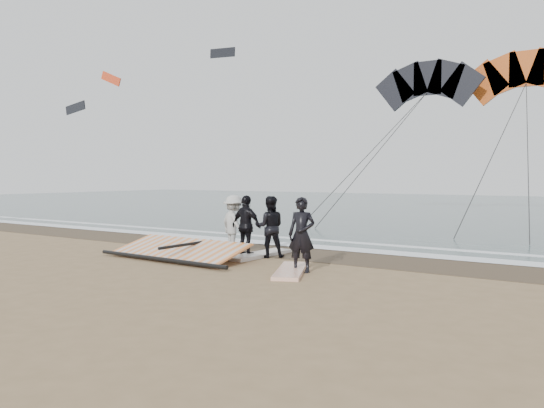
{
  "coord_description": "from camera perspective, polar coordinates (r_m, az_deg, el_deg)",
  "views": [
    {
      "loc": [
        7.48,
        -9.89,
        2.4
      ],
      "look_at": [
        -0.77,
        3.0,
        1.6
      ],
      "focal_mm": 35.0,
      "sensor_mm": 36.0,
      "label": 1
    }
  ],
  "objects": [
    {
      "name": "ground",
      "position": [
        12.63,
        -4.43,
        -7.97
      ],
      "size": [
        120.0,
        120.0,
        0.0
      ],
      "primitive_type": "plane",
      "color": "#8C704C",
      "rests_on": "ground"
    },
    {
      "name": "sea",
      "position": [
        43.61,
        22.68,
        -0.37
      ],
      "size": [
        120.0,
        54.0,
        0.02
      ],
      "primitive_type": "cube",
      "color": "#233838",
      "rests_on": "ground"
    },
    {
      "name": "wet_sand",
      "position": [
        16.4,
        5.12,
        -5.42
      ],
      "size": [
        120.0,
        2.8,
        0.01
      ],
      "primitive_type": "cube",
      "color": "#4C3D2B",
      "rests_on": "ground"
    },
    {
      "name": "foam_near",
      "position": [
        17.64,
        7.23,
        -4.76
      ],
      "size": [
        120.0,
        0.9,
        0.01
      ],
      "primitive_type": "cube",
      "color": "white",
      "rests_on": "sea"
    },
    {
      "name": "foam_far",
      "position": [
        19.17,
        9.42,
        -4.16
      ],
      "size": [
        120.0,
        0.45,
        0.01
      ],
      "primitive_type": "cube",
      "color": "white",
      "rests_on": "sea"
    },
    {
      "name": "man_main",
      "position": [
        13.28,
        3.2,
        -3.31
      ],
      "size": [
        0.76,
        0.56,
        1.89
      ],
      "primitive_type": "imported",
      "rotation": [
        0.0,
        0.0,
        0.17
      ],
      "color": "black",
      "rests_on": "ground"
    },
    {
      "name": "board_white",
      "position": [
        13.33,
        2.01,
        -7.18
      ],
      "size": [
        1.5,
        2.35,
        0.09
      ],
      "primitive_type": "cube",
      "rotation": [
        0.0,
        0.0,
        0.41
      ],
      "color": "white",
      "rests_on": "ground"
    },
    {
      "name": "board_cream",
      "position": [
        15.97,
        -1.4,
        -5.47
      ],
      "size": [
        0.86,
        2.51,
        0.1
      ],
      "primitive_type": "cube",
      "rotation": [
        0.0,
        0.0,
        -0.08
      ],
      "color": "beige",
      "rests_on": "ground"
    },
    {
      "name": "trio_cluster",
      "position": [
        16.08,
        -2.57,
        -2.32
      ],
      "size": [
        2.64,
        1.19,
        1.84
      ],
      "color": "black",
      "rests_on": "ground"
    },
    {
      "name": "sail_rig",
      "position": [
        15.79,
        -9.82,
        -5.07
      ],
      "size": [
        4.9,
        2.12,
        0.52
      ],
      "color": "black",
      "rests_on": "ground"
    },
    {
      "name": "kite_red",
      "position": [
        33.5,
        25.68,
        12.02
      ],
      "size": [
        7.8,
        6.5,
        14.95
      ],
      "color": "#BF4C16",
      "rests_on": "ground"
    },
    {
      "name": "kite_dark",
      "position": [
        33.28,
        16.34,
        11.95
      ],
      "size": [
        7.13,
        5.29,
        12.84
      ],
      "color": "black",
      "rests_on": "ground"
    },
    {
      "name": "distant_kites",
      "position": [
        58.45,
        -14.6,
        12.76
      ],
      "size": [
        17.85,
        6.12,
        6.21
      ],
      "color": "black",
      "rests_on": "ground"
    }
  ]
}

